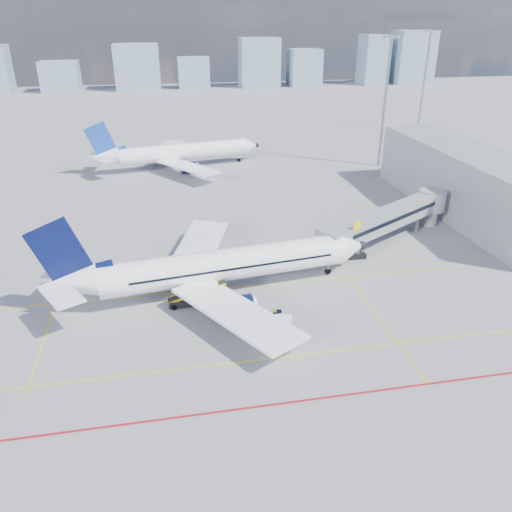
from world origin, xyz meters
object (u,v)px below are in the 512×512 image
Objects in this scene: main_aircraft at (213,267)px; belt_loader at (191,299)px; baggage_tug at (280,319)px; ramp_worker at (275,317)px; cargo_dolly at (267,327)px; second_aircraft at (177,153)px.

belt_loader is (-2.82, -2.26, -2.54)m from main_aircraft.
baggage_tug is 0.55m from ramp_worker.
cargo_dolly is at bearing -46.81° from belt_loader.
cargo_dolly is 2.01× the size of ramp_worker.
cargo_dolly is 10.24m from belt_loader.
main_aircraft is 53.49m from second_aircraft.
belt_loader reaches higher than cargo_dolly.
baggage_tug is (7.57, -61.51, -2.49)m from second_aircraft.
second_aircraft is 63.55m from cargo_dolly.
second_aircraft reaches higher than baggage_tug.
main_aircraft is 1.06× the size of second_aircraft.
main_aircraft is 20.70× the size of ramp_worker.
baggage_tug is 1.35× the size of ramp_worker.
main_aircraft is 10.82m from cargo_dolly.
belt_loader is (-8.71, 5.78, -0.06)m from baggage_tug.
cargo_dolly is at bearing -119.79° from baggage_tug.
cargo_dolly is (5.78, -63.25, -2.12)m from second_aircraft.
second_aircraft is 19.53× the size of ramp_worker.
baggage_tug is at bearing -110.23° from ramp_worker.
second_aircraft is at bearing 3.81° from ramp_worker.
ramp_worker is at bearing 178.44° from baggage_tug.
second_aircraft reaches higher than belt_loader.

